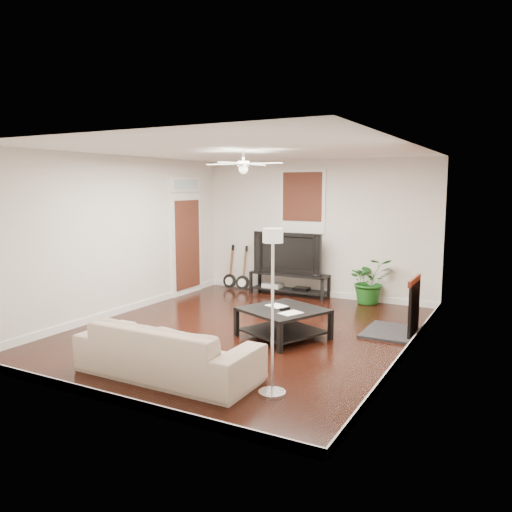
# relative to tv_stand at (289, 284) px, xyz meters

# --- Properties ---
(room) EXTENTS (5.01, 6.01, 2.81)m
(room) POSITION_rel_tv_stand_xyz_m (0.49, -2.78, 1.17)
(room) COLOR black
(room) RESTS_ON ground
(brick_accent) EXTENTS (0.02, 2.20, 2.80)m
(brick_accent) POSITION_rel_tv_stand_xyz_m (2.98, -1.78, 1.17)
(brick_accent) COLOR brown
(brick_accent) RESTS_ON floor
(fireplace) EXTENTS (0.80, 1.10, 0.92)m
(fireplace) POSITION_rel_tv_stand_xyz_m (2.69, -1.78, 0.23)
(fireplace) COLOR black
(fireplace) RESTS_ON floor
(window_back) EXTENTS (1.00, 0.06, 1.30)m
(window_back) POSITION_rel_tv_stand_xyz_m (0.19, 0.19, 1.72)
(window_back) COLOR #3D1910
(window_back) RESTS_ON wall_back
(door_left) EXTENTS (0.08, 1.00, 2.50)m
(door_left) POSITION_rel_tv_stand_xyz_m (-1.97, -0.88, 1.02)
(door_left) COLOR white
(door_left) RESTS_ON wall_left
(tv_stand) EXTENTS (1.67, 0.45, 0.47)m
(tv_stand) POSITION_rel_tv_stand_xyz_m (0.00, 0.00, 0.00)
(tv_stand) COLOR black
(tv_stand) RESTS_ON floor
(tv) EXTENTS (1.50, 0.20, 0.86)m
(tv) POSITION_rel_tv_stand_xyz_m (-0.00, 0.02, 0.66)
(tv) COLOR black
(tv) RESTS_ON tv_stand
(coffee_table) EXTENTS (1.40, 1.40, 0.45)m
(coffee_table) POSITION_rel_tv_stand_xyz_m (1.18, -2.79, -0.01)
(coffee_table) COLOR black
(coffee_table) RESTS_ON floor
(sofa) EXTENTS (2.26, 0.89, 0.66)m
(sofa) POSITION_rel_tv_stand_xyz_m (0.62, -4.85, 0.10)
(sofa) COLOR tan
(sofa) RESTS_ON floor
(floor_lamp) EXTENTS (0.30, 0.30, 1.84)m
(floor_lamp) POSITION_rel_tv_stand_xyz_m (1.97, -4.75, 0.69)
(floor_lamp) COLOR silver
(floor_lamp) RESTS_ON floor
(potted_plant) EXTENTS (1.06, 1.03, 0.91)m
(potted_plant) POSITION_rel_tv_stand_xyz_m (1.70, 0.04, 0.22)
(potted_plant) COLOR #1B5F1B
(potted_plant) RESTS_ON floor
(guitar_left) EXTENTS (0.32, 0.24, 0.98)m
(guitar_left) POSITION_rel_tv_stand_xyz_m (-1.44, -0.03, 0.26)
(guitar_left) COLOR black
(guitar_left) RESTS_ON floor
(guitar_right) EXTENTS (0.34, 0.26, 0.98)m
(guitar_right) POSITION_rel_tv_stand_xyz_m (-1.09, -0.06, 0.26)
(guitar_right) COLOR black
(guitar_right) RESTS_ON floor
(ceiling_fan) EXTENTS (1.24, 1.24, 0.32)m
(ceiling_fan) POSITION_rel_tv_stand_xyz_m (0.49, -2.78, 2.37)
(ceiling_fan) COLOR white
(ceiling_fan) RESTS_ON ceiling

